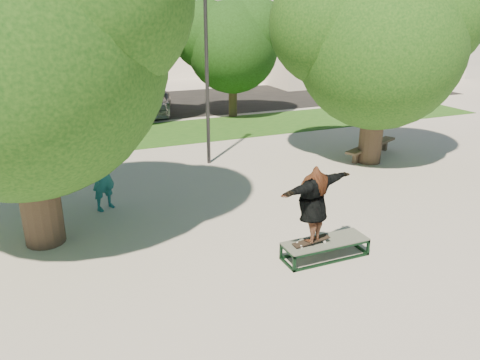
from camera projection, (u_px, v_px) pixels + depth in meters
name	position (u px, v px, depth m)	size (l,w,h in m)	color
ground	(239.00, 228.00, 10.99)	(120.00, 120.00, 0.00)	#9E9A92
grass_strip	(173.00, 132.00, 19.58)	(30.00, 4.00, 0.02)	#154714
asphalt_strip	(123.00, 107.00, 24.85)	(40.00, 8.00, 0.01)	black
tree_left	(8.00, 32.00, 8.87)	(6.96, 5.95, 7.12)	#38281E
tree_right	(377.00, 35.00, 14.43)	(6.24, 5.33, 6.51)	#38281E
bg_tree_mid	(105.00, 31.00, 19.70)	(5.76, 4.92, 6.24)	#38281E
bg_tree_right	(231.00, 41.00, 21.45)	(5.04, 4.31, 5.43)	#38281E
lamppost	(207.00, 67.00, 14.62)	(0.25, 0.15, 6.11)	#2D2D30
side_building	(346.00, 22.00, 35.27)	(15.00, 10.00, 8.00)	white
grind_box	(325.00, 249.00, 9.63)	(1.80, 0.60, 0.38)	black
skater_rig	(313.00, 204.00, 9.14)	(2.02, 1.10, 1.66)	white
bystander	(103.00, 175.00, 11.75)	(0.67, 0.44, 1.85)	#185D5E
bench	(371.00, 146.00, 16.27)	(2.76, 1.51, 0.44)	brown
car_dark	(18.00, 102.00, 22.62)	(1.41, 4.06, 1.34)	black
car_grey	(134.00, 92.00, 24.61)	(2.54, 5.51, 1.53)	#5D5D62
car_silver_b	(146.00, 98.00, 23.33)	(1.97, 4.85, 1.41)	#9FA0A4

